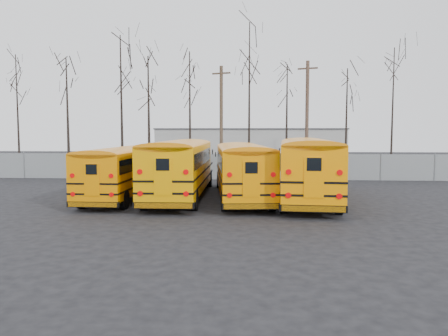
# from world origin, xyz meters

# --- Properties ---
(ground) EXTENTS (120.00, 120.00, 0.00)m
(ground) POSITION_xyz_m (0.00, 0.00, 0.00)
(ground) COLOR black
(ground) RESTS_ON ground
(fence) EXTENTS (40.00, 0.04, 2.00)m
(fence) POSITION_xyz_m (0.00, 12.00, 1.00)
(fence) COLOR gray
(fence) RESTS_ON ground
(distant_building) EXTENTS (22.00, 8.00, 4.00)m
(distant_building) POSITION_xyz_m (2.00, 32.00, 2.00)
(distant_building) COLOR #B4B3AF
(distant_building) RESTS_ON ground
(bus_a) EXTENTS (2.53, 10.42, 2.91)m
(bus_a) POSITION_xyz_m (-4.90, 1.87, 1.70)
(bus_a) COLOR black
(bus_a) RESTS_ON ground
(bus_b) EXTENTS (2.91, 11.79, 3.28)m
(bus_b) POSITION_xyz_m (-1.75, 2.07, 1.92)
(bus_b) COLOR black
(bus_b) RESTS_ON ground
(bus_c) EXTENTS (3.64, 11.23, 3.09)m
(bus_c) POSITION_xyz_m (1.68, 1.93, 1.81)
(bus_c) COLOR black
(bus_c) RESTS_ON ground
(bus_d) EXTENTS (3.64, 12.27, 3.39)m
(bus_d) POSITION_xyz_m (5.15, 1.77, 1.99)
(bus_d) COLOR black
(bus_d) RESTS_ON ground
(utility_pole_left) EXTENTS (1.59, 0.67, 9.24)m
(utility_pole_left) POSITION_xyz_m (-0.40, 15.49, 4.75)
(utility_pole_left) COLOR brown
(utility_pole_left) RESTS_ON ground
(utility_pole_right) EXTENTS (1.70, 0.70, 9.86)m
(utility_pole_right) POSITION_xyz_m (7.03, 17.16, 5.06)
(utility_pole_right) COLOR brown
(utility_pole_right) RESTS_ON ground
(tree_0) EXTENTS (0.26, 0.26, 10.67)m
(tree_0) POSITION_xyz_m (-19.11, 16.98, 5.34)
(tree_0) COLOR black
(tree_0) RESTS_ON ground
(tree_1) EXTENTS (0.26, 0.26, 10.08)m
(tree_1) POSITION_xyz_m (-14.02, 15.98, 5.04)
(tree_1) COLOR black
(tree_1) RESTS_ON ground
(tree_2) EXTENTS (0.26, 0.26, 12.09)m
(tree_2) POSITION_xyz_m (-9.27, 16.31, 6.04)
(tree_2) COLOR black
(tree_2) RESTS_ON ground
(tree_3) EXTENTS (0.26, 0.26, 9.94)m
(tree_3) POSITION_xyz_m (-6.39, 14.36, 4.97)
(tree_3) COLOR black
(tree_3) RESTS_ON ground
(tree_4) EXTENTS (0.26, 0.26, 10.22)m
(tree_4) POSITION_xyz_m (-2.89, 14.08, 5.11)
(tree_4) COLOR black
(tree_4) RESTS_ON ground
(tree_5) EXTENTS (0.26, 0.26, 12.58)m
(tree_5) POSITION_xyz_m (1.97, 14.56, 6.29)
(tree_5) COLOR black
(tree_5) RESTS_ON ground
(tree_6) EXTENTS (0.26, 0.26, 9.37)m
(tree_6) POSITION_xyz_m (5.16, 15.80, 4.68)
(tree_6) COLOR black
(tree_6) RESTS_ON ground
(tree_7) EXTENTS (0.26, 0.26, 9.07)m
(tree_7) POSITION_xyz_m (10.28, 16.39, 4.53)
(tree_7) COLOR black
(tree_7) RESTS_ON ground
(tree_8) EXTENTS (0.26, 0.26, 10.28)m
(tree_8) POSITION_xyz_m (13.32, 13.80, 5.14)
(tree_8) COLOR black
(tree_8) RESTS_ON ground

